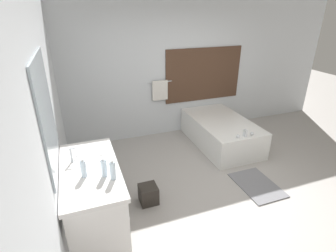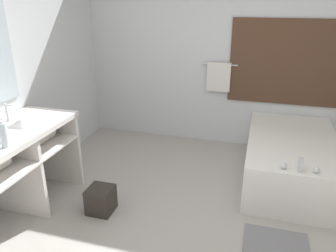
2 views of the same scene
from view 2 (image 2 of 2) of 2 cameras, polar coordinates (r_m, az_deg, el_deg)
The scene contains 8 objects.
ground_plane at distance 3.06m, azimuth 7.79°, elevation -19.63°, with size 16.00×16.00×0.00m, color #A8A39E.
wall_back_with_blinds at distance 4.58m, azimuth 13.31°, elevation 12.69°, with size 7.40×0.13×2.70m.
vanity_counter at distance 3.38m, azimuth -24.98°, elevation -4.58°, with size 0.63×1.33×0.88m.
sink_faucet at distance 3.49m, azimuth -26.18°, elevation 2.07°, with size 0.09×0.04×0.18m.
bathtub at distance 4.05m, azimuth 20.64°, elevation -5.14°, with size 0.99×1.70×0.63m.
water_bottle_1 at distance 3.00m, azimuth -26.77°, elevation -0.73°, with size 0.06×0.06×0.21m.
water_bottle_3 at distance 2.89m, azimuth -26.73°, elevation -1.42°, with size 0.06×0.06×0.22m.
waste_bin at distance 3.39m, azimuth -11.62°, elevation -12.46°, with size 0.24×0.24×0.26m.
Camera 2 is at (0.25, -2.30, 2.00)m, focal length 35.00 mm.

